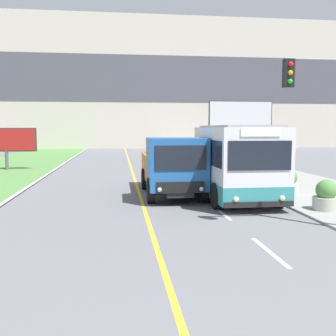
{
  "coord_description": "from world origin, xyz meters",
  "views": [
    {
      "loc": [
        -0.93,
        -1.28,
        3.06
      ],
      "look_at": [
        1.1,
        14.88,
        1.4
      ],
      "focal_mm": 42.0,
      "sensor_mm": 36.0,
      "label": 1
    }
  ],
  "objects_px": {
    "billboard_large": "(241,116)",
    "planter_round_near": "(326,197)",
    "city_bus": "(237,163)",
    "dump_truck": "(173,168)",
    "planter_round_second": "(288,183)",
    "car_distant": "(173,154)",
    "billboard_small": "(6,141)",
    "traffic_light_mast": "(332,114)"
  },
  "relations": [
    {
      "from": "city_bus",
      "to": "traffic_light_mast",
      "type": "relative_size",
      "value": 1.0
    },
    {
      "from": "dump_truck",
      "to": "planter_round_near",
      "type": "xyz_separation_m",
      "value": [
        5.13,
        -3.6,
        -0.74
      ]
    },
    {
      "from": "planter_round_second",
      "to": "planter_round_near",
      "type": "bearing_deg",
      "value": -92.19
    },
    {
      "from": "dump_truck",
      "to": "billboard_large",
      "type": "xyz_separation_m",
      "value": [
        8.72,
        18.12,
        2.88
      ]
    },
    {
      "from": "car_distant",
      "to": "billboard_small",
      "type": "relative_size",
      "value": 1.0
    },
    {
      "from": "dump_truck",
      "to": "planter_round_second",
      "type": "bearing_deg",
      "value": -0.67
    },
    {
      "from": "car_distant",
      "to": "planter_round_second",
      "type": "distance_m",
      "value": 18.66
    },
    {
      "from": "dump_truck",
      "to": "planter_round_second",
      "type": "height_order",
      "value": "dump_truck"
    },
    {
      "from": "billboard_large",
      "to": "planter_round_second",
      "type": "distance_m",
      "value": 18.86
    },
    {
      "from": "dump_truck",
      "to": "billboard_small",
      "type": "distance_m",
      "value": 16.83
    },
    {
      "from": "city_bus",
      "to": "billboard_small",
      "type": "xyz_separation_m",
      "value": [
        -13.07,
        14.2,
        0.54
      ]
    },
    {
      "from": "city_bus",
      "to": "billboard_small",
      "type": "bearing_deg",
      "value": 132.63
    },
    {
      "from": "car_distant",
      "to": "planter_round_near",
      "type": "xyz_separation_m",
      "value": [
        2.56,
        -22.0,
        -0.12
      ]
    },
    {
      "from": "planter_round_near",
      "to": "car_distant",
      "type": "bearing_deg",
      "value": 96.63
    },
    {
      "from": "city_bus",
      "to": "traffic_light_mast",
      "type": "xyz_separation_m",
      "value": [
        1.32,
        -4.92,
        1.86
      ]
    },
    {
      "from": "traffic_light_mast",
      "to": "planter_round_near",
      "type": "xyz_separation_m",
      "value": [
        1.29,
        2.42,
        -2.89
      ]
    },
    {
      "from": "dump_truck",
      "to": "car_distant",
      "type": "height_order",
      "value": "dump_truck"
    },
    {
      "from": "city_bus",
      "to": "planter_round_second",
      "type": "height_order",
      "value": "city_bus"
    },
    {
      "from": "city_bus",
      "to": "dump_truck",
      "type": "height_order",
      "value": "city_bus"
    },
    {
      "from": "city_bus",
      "to": "dump_truck",
      "type": "bearing_deg",
      "value": 156.54
    },
    {
      "from": "dump_truck",
      "to": "planter_round_second",
      "type": "xyz_separation_m",
      "value": [
        5.27,
        -0.06,
        -0.73
      ]
    },
    {
      "from": "city_bus",
      "to": "billboard_large",
      "type": "relative_size",
      "value": 0.92
    },
    {
      "from": "billboard_small",
      "to": "planter_round_second",
      "type": "xyz_separation_m",
      "value": [
        15.8,
        -13.16,
        -1.56
      ]
    },
    {
      "from": "car_distant",
      "to": "billboard_large",
      "type": "bearing_deg",
      "value": -2.58
    },
    {
      "from": "city_bus",
      "to": "dump_truck",
      "type": "xyz_separation_m",
      "value": [
        -2.53,
        1.1,
        -0.29
      ]
    },
    {
      "from": "dump_truck",
      "to": "car_distant",
      "type": "relative_size",
      "value": 1.55
    },
    {
      "from": "billboard_large",
      "to": "planter_round_second",
      "type": "height_order",
      "value": "billboard_large"
    },
    {
      "from": "city_bus",
      "to": "billboard_small",
      "type": "height_order",
      "value": "city_bus"
    },
    {
      "from": "billboard_small",
      "to": "planter_round_near",
      "type": "relative_size",
      "value": 3.85
    },
    {
      "from": "traffic_light_mast",
      "to": "planter_round_second",
      "type": "distance_m",
      "value": 6.77
    },
    {
      "from": "dump_truck",
      "to": "billboard_large",
      "type": "bearing_deg",
      "value": 64.3
    },
    {
      "from": "dump_truck",
      "to": "traffic_light_mast",
      "type": "bearing_deg",
      "value": -57.43
    },
    {
      "from": "car_distant",
      "to": "billboard_small",
      "type": "distance_m",
      "value": 14.22
    },
    {
      "from": "billboard_small",
      "to": "traffic_light_mast",
      "type": "bearing_deg",
      "value": -53.05
    },
    {
      "from": "traffic_light_mast",
      "to": "planter_round_second",
      "type": "height_order",
      "value": "traffic_light_mast"
    },
    {
      "from": "traffic_light_mast",
      "to": "planter_round_second",
      "type": "relative_size",
      "value": 4.72
    },
    {
      "from": "car_distant",
      "to": "billboard_small",
      "type": "height_order",
      "value": "billboard_small"
    },
    {
      "from": "dump_truck",
      "to": "city_bus",
      "type": "bearing_deg",
      "value": -23.46
    },
    {
      "from": "billboard_large",
      "to": "planter_round_second",
      "type": "xyz_separation_m",
      "value": [
        -3.46,
        -18.19,
        -3.61
      ]
    },
    {
      "from": "city_bus",
      "to": "dump_truck",
      "type": "relative_size",
      "value": 0.81
    },
    {
      "from": "billboard_large",
      "to": "planter_round_near",
      "type": "bearing_deg",
      "value": -99.39
    },
    {
      "from": "car_distant",
      "to": "planter_round_second",
      "type": "bearing_deg",
      "value": -81.7
    }
  ]
}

